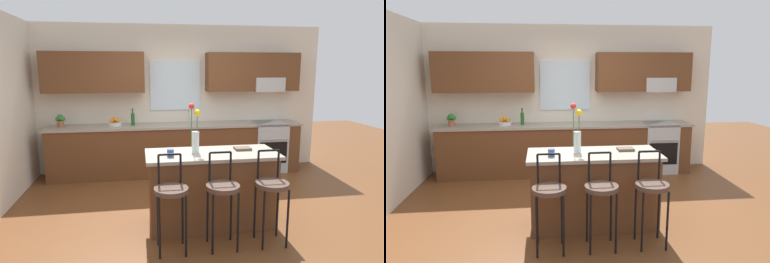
{
  "view_description": "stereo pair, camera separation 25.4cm",
  "coord_description": "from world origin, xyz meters",
  "views": [
    {
      "loc": [
        -0.68,
        -4.27,
        1.93
      ],
      "look_at": [
        0.09,
        0.55,
        1.0
      ],
      "focal_mm": 31.44,
      "sensor_mm": 36.0,
      "label": 1
    },
    {
      "loc": [
        -0.43,
        -4.3,
        1.93
      ],
      "look_at": [
        0.09,
        0.55,
        1.0
      ],
      "focal_mm": 31.44,
      "sensor_mm": 36.0,
      "label": 2
    }
  ],
  "objects": [
    {
      "name": "counter_run",
      "position": [
        0.0,
        1.7,
        0.47
      ],
      "size": [
        4.56,
        0.64,
        0.92
      ],
      "color": "brown",
      "rests_on": "ground"
    },
    {
      "name": "back_wall_assembly",
      "position": [
        0.03,
        1.98,
        1.51
      ],
      "size": [
        5.6,
        0.5,
        2.7
      ],
      "color": "beige",
      "rests_on": "ground"
    },
    {
      "name": "bar_stool_near",
      "position": [
        -0.38,
        -0.97,
        0.64
      ],
      "size": [
        0.36,
        0.36,
        1.04
      ],
      "color": "black",
      "rests_on": "ground"
    },
    {
      "name": "fruit_bowl_oranges",
      "position": [
        -1.1,
        1.7,
        0.97
      ],
      "size": [
        0.24,
        0.24,
        0.16
      ],
      "color": "silver",
      "rests_on": "counter_run"
    },
    {
      "name": "bottle_olive_oil",
      "position": [
        -0.79,
        1.7,
        1.04
      ],
      "size": [
        0.06,
        0.06,
        0.3
      ],
      "color": "#1E5923",
      "rests_on": "counter_run"
    },
    {
      "name": "oven_range",
      "position": [
        1.73,
        1.68,
        0.46
      ],
      "size": [
        0.6,
        0.64,
        0.92
      ],
      "color": "#B7BABC",
      "rests_on": "ground"
    },
    {
      "name": "mug_ceramic",
      "position": [
        -0.34,
        -0.54,
        0.97
      ],
      "size": [
        0.08,
        0.08,
        0.09
      ],
      "primitive_type": "cylinder",
      "color": "#33518C",
      "rests_on": "kitchen_island"
    },
    {
      "name": "cookbook",
      "position": [
        0.58,
        -0.34,
        0.94
      ],
      "size": [
        0.2,
        0.15,
        0.03
      ],
      "primitive_type": "cube",
      "color": "brown",
      "rests_on": "kitchen_island"
    },
    {
      "name": "flower_vase",
      "position": [
        -0.02,
        -0.39,
        1.16
      ],
      "size": [
        0.14,
        0.09,
        0.6
      ],
      "color": "silver",
      "rests_on": "kitchen_island"
    },
    {
      "name": "bar_stool_far",
      "position": [
        0.72,
        -0.97,
        0.64
      ],
      "size": [
        0.36,
        0.36,
        1.04
      ],
      "color": "black",
      "rests_on": "ground"
    },
    {
      "name": "bar_stool_middle",
      "position": [
        0.17,
        -0.97,
        0.64
      ],
      "size": [
        0.36,
        0.36,
        1.04
      ],
      "color": "black",
      "rests_on": "ground"
    },
    {
      "name": "sink_faucet",
      "position": [
        0.24,
        1.84,
        1.06
      ],
      "size": [
        0.02,
        0.13,
        0.23
      ],
      "color": "#B7BABC",
      "rests_on": "counter_run"
    },
    {
      "name": "ground_plane",
      "position": [
        0.0,
        0.0,
        0.0
      ],
      "size": [
        14.0,
        14.0,
        0.0
      ],
      "primitive_type": "plane",
      "color": "brown"
    },
    {
      "name": "potted_plant_small",
      "position": [
        -2.01,
        1.7,
        1.04
      ],
      "size": [
        0.17,
        0.11,
        0.22
      ],
      "color": "#9E5B3D",
      "rests_on": "counter_run"
    },
    {
      "name": "kitchen_island",
      "position": [
        0.17,
        -0.42,
        0.46
      ],
      "size": [
        1.59,
        0.69,
        0.92
      ],
      "color": "brown",
      "rests_on": "ground"
    }
  ]
}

